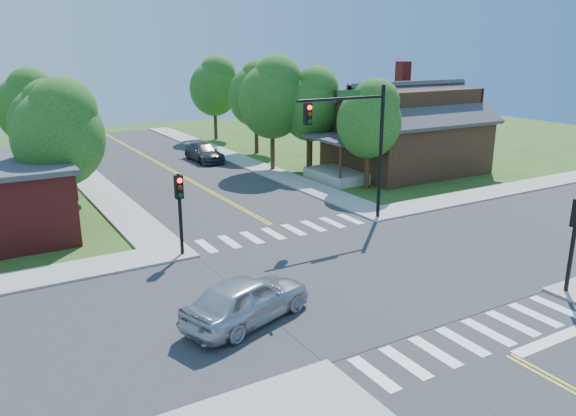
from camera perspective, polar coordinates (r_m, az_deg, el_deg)
ground at (r=23.65m, az=7.16°, el=-6.62°), size 100.00×100.00×0.00m
road_ns at (r=23.64m, az=7.16°, el=-6.58°), size 10.00×90.00×0.04m
road_ew at (r=23.64m, az=7.16°, el=-6.57°), size 90.00×10.00×0.04m
intersection_patch at (r=23.65m, az=7.16°, el=-6.62°), size 10.20×10.20×0.06m
sidewalk_ne at (r=45.03m, az=10.91°, el=4.31°), size 40.00×40.00×0.14m
crosswalk_north at (r=28.44m, az=-0.45°, el=-2.41°), size 8.85×2.00×0.01m
crosswalk_south at (r=19.61m, az=18.51°, el=-12.29°), size 8.85×2.00×0.01m
centerline at (r=23.63m, az=7.17°, el=-6.52°), size 0.30×90.00×0.01m
stop_bar at (r=20.75m, az=26.12°, el=-11.68°), size 4.60×0.45×0.09m
signal_mast_ne at (r=28.95m, az=6.92°, el=7.60°), size 5.30×0.42×7.20m
signal_pole_se at (r=23.23m, az=27.20°, el=-1.80°), size 0.34×0.42×3.80m
signal_pole_nw at (r=24.89m, az=-10.95°, el=0.86°), size 0.34×0.42×3.80m
house_ne at (r=42.85m, az=11.83°, el=8.09°), size 13.05×8.80×7.11m
tree_e_a at (r=36.72m, az=8.40°, el=9.13°), size 4.23×4.02×7.19m
tree_e_b at (r=42.09m, az=2.47°, el=10.66°), size 4.55×4.32×7.73m
tree_e_c at (r=49.01m, az=-3.18°, el=11.68°), size 4.74×4.50×8.06m
tree_e_d at (r=56.94m, az=-7.42°, el=12.33°), size 4.85×4.61×8.25m
tree_w_a at (r=30.41m, az=-22.16°, el=7.30°), size 4.53×4.30×7.69m
tree_w_b at (r=37.61m, az=-23.42°, el=8.19°), size 4.26×4.04×7.23m
tree_w_c at (r=45.53m, az=-24.86°, el=9.58°), size 4.52×4.29×7.68m
tree_w_d at (r=54.26m, az=-25.90°, el=9.36°), size 3.74×3.55×6.35m
tree_house at (r=41.86m, az=-1.49°, el=11.36°), size 5.02×4.77×8.53m
tree_bldg at (r=35.88m, az=-21.24°, el=7.03°), size 3.67×3.48×6.23m
car_silver at (r=19.29m, az=-4.21°, el=-9.31°), size 4.84×6.02×1.65m
car_dgrey at (r=46.32m, az=-8.53°, el=5.57°), size 2.02×4.94×1.43m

